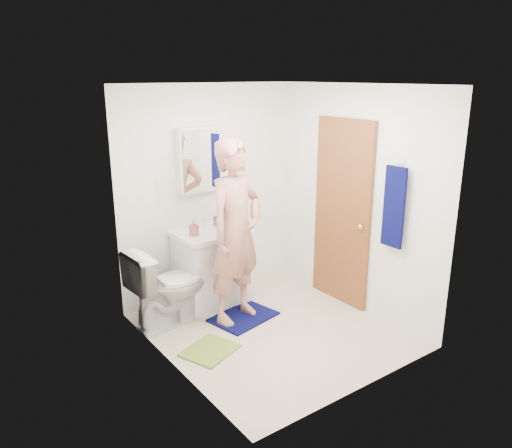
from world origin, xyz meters
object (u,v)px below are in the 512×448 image
(vanity_cabinet, at_px, (212,269))
(man, at_px, (236,232))
(towel, at_px, (394,207))
(toilet, at_px, (168,286))
(medicine_cabinet, at_px, (199,159))
(soap_dispenser, at_px, (194,228))
(toothbrush_cup, at_px, (219,221))

(vanity_cabinet, bearing_deg, man, -91.06)
(towel, distance_m, toilet, 2.38)
(toilet, xyz_separation_m, man, (0.61, -0.34, 0.55))
(vanity_cabinet, xyz_separation_m, man, (-0.01, -0.50, 0.56))
(medicine_cabinet, bearing_deg, man, -90.73)
(medicine_cabinet, distance_m, toilet, 1.39)
(medicine_cabinet, height_order, man, medicine_cabinet)
(vanity_cabinet, height_order, toilet, toilet)
(soap_dispenser, bearing_deg, medicine_cabinet, 48.68)
(man, bearing_deg, vanity_cabinet, 73.53)
(toilet, distance_m, toothbrush_cup, 0.96)
(vanity_cabinet, bearing_deg, medicine_cabinet, 90.00)
(towel, relative_size, soap_dispenser, 4.63)
(vanity_cabinet, bearing_deg, soap_dispenser, -169.85)
(toilet, bearing_deg, vanity_cabinet, -79.40)
(soap_dispenser, bearing_deg, man, -63.85)
(toilet, bearing_deg, man, -123.24)
(toilet, relative_size, man, 0.44)
(vanity_cabinet, relative_size, toothbrush_cup, 6.22)
(vanity_cabinet, xyz_separation_m, toothbrush_cup, (0.17, 0.11, 0.50))
(towel, distance_m, man, 1.57)
(vanity_cabinet, relative_size, medicine_cabinet, 1.14)
(medicine_cabinet, xyz_separation_m, towel, (1.18, -1.71, -0.35))
(towel, xyz_separation_m, toothbrush_cup, (-1.01, 1.60, -0.35))
(vanity_cabinet, height_order, man, man)
(medicine_cabinet, height_order, toilet, medicine_cabinet)
(toilet, bearing_deg, towel, -130.64)
(vanity_cabinet, relative_size, towel, 1.00)
(toothbrush_cup, distance_m, man, 0.64)
(toilet, height_order, toothbrush_cup, toothbrush_cup)
(toilet, bearing_deg, medicine_cabinet, -62.11)
(vanity_cabinet, xyz_separation_m, toilet, (-0.62, -0.17, 0.02))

